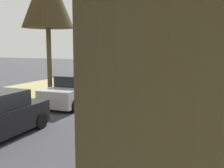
% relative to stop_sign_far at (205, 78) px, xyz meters
% --- Properties ---
extents(stop_sign_far, '(0.81, 0.41, 2.96)m').
position_rel_stop_sign_far_xyz_m(stop_sign_far, '(0.00, 0.00, 0.00)').
color(stop_sign_far, '#9EA0A5').
rests_on(stop_sign_far, grass_verge_right).
extents(street_tree_left_far, '(3.07, 3.07, 7.44)m').
position_rel_stop_sign_far_xyz_m(street_tree_left_far, '(-9.80, 12.26, 3.68)').
color(street_tree_left_far, '#4A3828').
rests_on(street_tree_left_far, grass_verge_left).
extents(parked_sedan_silver, '(2.09, 4.47, 1.57)m').
position_rel_stop_sign_far_xyz_m(parked_sedan_silver, '(-6.97, 4.06, -1.47)').
color(parked_sedan_silver, '#BCBCC1').
rests_on(parked_sedan_silver, ground).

